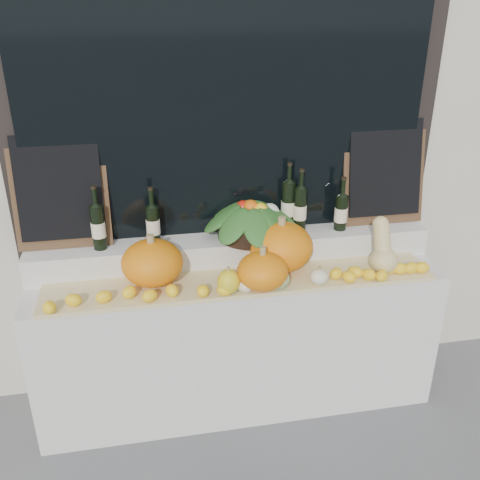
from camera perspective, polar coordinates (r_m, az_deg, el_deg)
name	(u,v)px	position (r m, az deg, el deg)	size (l,w,h in m)	color
storefront_facade	(214,5)	(3.35, -2.75, 23.78)	(7.00, 0.94, 4.50)	beige
display_sill	(238,338)	(3.24, -0.25, -10.42)	(2.30, 0.55, 0.88)	silver
rear_tier	(233,249)	(3.10, -0.77, -0.96)	(2.30, 0.25, 0.16)	silver
straw_bedding	(242,282)	(2.89, 0.18, -4.51)	(2.10, 0.32, 0.03)	tan
pumpkin_left	(152,263)	(2.84, -9.34, -2.41)	(0.32, 0.32, 0.24)	orange
pumpkin_right	(281,246)	(2.95, 4.39, -0.69)	(0.35, 0.35, 0.27)	orange
pumpkin_center	(263,271)	(2.77, 2.42, -3.34)	(0.27, 0.27, 0.20)	orange
butternut_squash	(383,250)	(3.04, 15.01, -1.07)	(0.15, 0.21, 0.29)	#DDC582
decorative_gourds	(259,281)	(2.77, 2.04, -4.40)	(0.59, 0.12, 0.15)	#36651E
lemon_heap	(246,285)	(2.77, 0.61, -4.81)	(2.20, 0.16, 0.06)	yellow
produce_bowl	(251,219)	(3.02, 1.15, 2.28)	(0.58, 0.58, 0.23)	black
wine_bottle_far_left	(98,227)	(2.97, -14.89, 1.37)	(0.08, 0.08, 0.36)	black
wine_bottle_near_left	(153,224)	(2.99, -9.26, 1.71)	(0.08, 0.08, 0.32)	black
wine_bottle_tall	(288,206)	(3.11, 5.17, 3.67)	(0.08, 0.08, 0.41)	black
wine_bottle_near_right	(300,209)	(3.09, 6.42, 3.26)	(0.08, 0.08, 0.38)	black
wine_bottle_far_right	(341,212)	(3.17, 10.73, 2.95)	(0.08, 0.08, 0.32)	black
chalkboard_left	(60,190)	(3.00, -18.69, 5.08)	(0.50, 0.14, 0.61)	#4C331E
chalkboard_right	(385,170)	(3.28, 15.17, 7.17)	(0.50, 0.14, 0.61)	#4C331E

